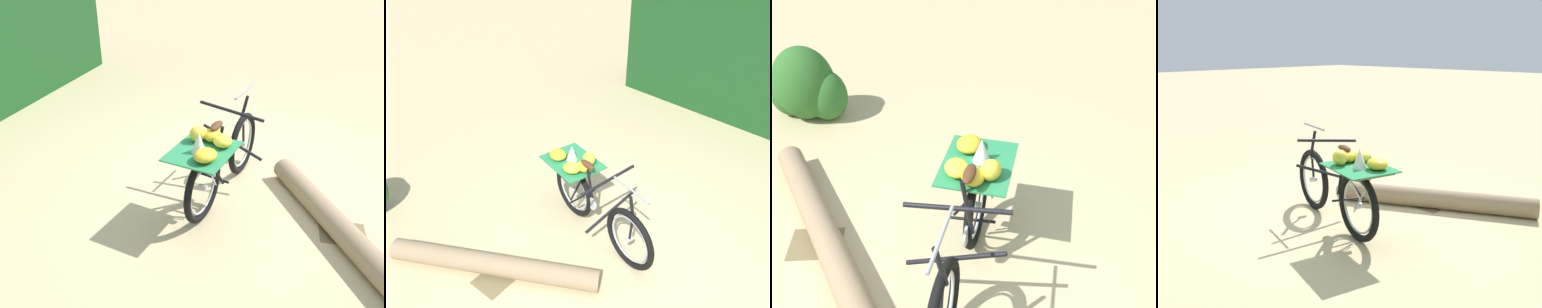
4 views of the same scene
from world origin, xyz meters
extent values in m
plane|color=#C6B284|center=(0.00, 0.00, 0.00)|extent=(60.00, 60.00, 0.00)
torus|color=black|center=(0.10, 0.23, 0.36)|extent=(0.27, 0.72, 0.73)
torus|color=#B7B7BC|center=(0.10, 0.23, 0.36)|extent=(0.18, 0.55, 0.57)
cylinder|color=#B7B7BC|center=(0.10, 0.23, 0.36)|extent=(0.09, 0.08, 0.06)
torus|color=black|center=(-0.20, -0.78, 0.36)|extent=(0.27, 0.72, 0.73)
torus|color=#B7B7BC|center=(-0.20, -0.78, 0.36)|extent=(0.18, 0.55, 0.57)
cylinder|color=#B7B7BC|center=(-0.20, -0.78, 0.36)|extent=(0.09, 0.08, 0.06)
cylinder|color=black|center=(0.01, -0.09, 0.53)|extent=(0.68, 0.23, 0.30)
cylinder|color=black|center=(-0.01, -0.15, 0.92)|extent=(0.69, 0.23, 0.11)
cylinder|color=black|center=(-0.10, -0.46, 0.64)|extent=(0.12, 0.06, 0.49)
cylinder|color=black|center=(-0.14, -0.60, 0.38)|extent=(0.37, 0.13, 0.05)
cylinder|color=black|center=(-0.15, -0.64, 0.59)|extent=(0.31, 0.11, 0.47)
cylinder|color=black|center=(0.10, 0.24, 0.52)|extent=(0.05, 0.04, 0.30)
cylinder|color=black|center=(0.09, 0.22, 0.81)|extent=(0.10, 0.06, 0.30)
cylinder|color=gray|center=(0.09, 0.19, 1.02)|extent=(0.17, 0.51, 0.02)
ellipsoid|color=#4C2D19|center=(-0.12, -0.51, 0.91)|extent=(0.15, 0.24, 0.06)
cylinder|color=#B7B7BC|center=(-0.09, -0.42, 0.40)|extent=(0.06, 0.16, 0.16)
cylinder|color=#B7B7BC|center=(-0.17, -0.69, 0.56)|extent=(0.20, 0.07, 0.39)
cylinder|color=#B7B7BC|center=(-0.23, -0.89, 0.56)|extent=(0.24, 0.08, 0.39)
cube|color=brown|center=(-0.20, -0.80, 0.76)|extent=(0.59, 0.70, 0.02)
cube|color=#287F4C|center=(-0.20, -0.80, 0.78)|extent=(0.71, 0.80, 0.01)
ellipsoid|color=gold|center=(-0.15, -0.99, 0.84)|extent=(0.28, 0.29, 0.11)
ellipsoid|color=yellow|center=(-0.04, -0.68, 0.84)|extent=(0.23, 0.25, 0.11)
ellipsoid|color=yellow|center=(-0.28, -0.61, 0.86)|extent=(0.22, 0.23, 0.15)
ellipsoid|color=gold|center=(-0.15, -0.58, 0.84)|extent=(0.18, 0.21, 0.11)
cone|color=white|center=(-0.23, -0.83, 0.88)|extent=(0.17, 0.17, 0.20)
cylinder|color=#937A5B|center=(1.12, -0.85, 0.12)|extent=(1.27, 2.19, 0.24)
cube|color=olive|center=(1.17, -0.77, 0.00)|extent=(0.44, 0.36, 0.01)
camera|label=1|loc=(0.36, -4.18, 2.61)|focal=39.37mm
camera|label=2|loc=(2.83, 1.67, 3.50)|focal=36.97mm
camera|label=3|loc=(0.05, 1.93, 2.86)|focal=41.93mm
camera|label=4|loc=(-3.21, -3.57, 1.93)|focal=40.62mm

